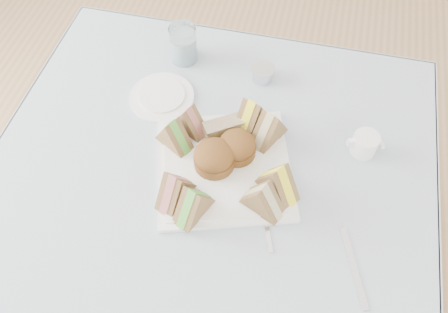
% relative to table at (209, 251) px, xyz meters
% --- Properties ---
extents(floor, '(4.00, 4.00, 0.00)m').
position_rel_table_xyz_m(floor, '(0.00, 0.00, -0.37)').
color(floor, '#9E7751').
rests_on(floor, ground).
extents(table, '(0.90, 0.90, 0.74)m').
position_rel_table_xyz_m(table, '(0.00, 0.00, 0.00)').
color(table, brown).
rests_on(table, floor).
extents(tablecloth, '(1.02, 1.02, 0.01)m').
position_rel_table_xyz_m(tablecloth, '(0.00, 0.00, 0.37)').
color(tablecloth, '#ABC5DC').
rests_on(tablecloth, table).
extents(serving_plate, '(0.38, 0.38, 0.01)m').
position_rel_table_xyz_m(serving_plate, '(0.03, 0.05, 0.38)').
color(serving_plate, white).
rests_on(serving_plate, tablecloth).
extents(sandwich_fl_a, '(0.08, 0.11, 0.09)m').
position_rel_table_xyz_m(sandwich_fl_a, '(-0.05, -0.05, 0.43)').
color(sandwich_fl_a, '#9D7644').
rests_on(sandwich_fl_a, serving_plate).
extents(sandwich_fl_b, '(0.08, 0.11, 0.09)m').
position_rel_table_xyz_m(sandwich_fl_b, '(-0.00, -0.08, 0.43)').
color(sandwich_fl_b, '#9D7644').
rests_on(sandwich_fl_b, serving_plate).
extents(sandwich_fr_a, '(0.11, 0.10, 0.09)m').
position_rel_table_xyz_m(sandwich_fr_a, '(0.16, 0.01, 0.43)').
color(sandwich_fr_a, '#9D7644').
rests_on(sandwich_fr_a, serving_plate).
extents(sandwich_fr_b, '(0.11, 0.08, 0.08)m').
position_rel_table_xyz_m(sandwich_fr_b, '(0.14, -0.03, 0.43)').
color(sandwich_fr_b, '#9D7644').
rests_on(sandwich_fr_b, serving_plate).
extents(sandwich_bl_a, '(0.10, 0.08, 0.08)m').
position_rel_table_xyz_m(sandwich_bl_a, '(-0.09, 0.08, 0.43)').
color(sandwich_bl_a, '#9D7644').
rests_on(sandwich_bl_a, serving_plate).
extents(sandwich_bl_b, '(0.10, 0.08, 0.08)m').
position_rel_table_xyz_m(sandwich_bl_b, '(-0.07, 0.13, 0.43)').
color(sandwich_bl_b, '#9D7644').
rests_on(sandwich_bl_b, serving_plate).
extents(sandwich_br_a, '(0.09, 0.11, 0.09)m').
position_rel_table_xyz_m(sandwich_br_a, '(0.12, 0.15, 0.43)').
color(sandwich_br_a, '#9D7644').
rests_on(sandwich_br_a, serving_plate).
extents(sandwich_br_b, '(0.08, 0.11, 0.09)m').
position_rel_table_xyz_m(sandwich_br_b, '(0.07, 0.17, 0.43)').
color(sandwich_br_b, '#9D7644').
rests_on(sandwich_br_b, serving_plate).
extents(scone_left, '(0.12, 0.12, 0.06)m').
position_rel_table_xyz_m(scone_left, '(0.01, 0.05, 0.42)').
color(scone_left, brown).
rests_on(scone_left, serving_plate).
extents(scone_right, '(0.12, 0.12, 0.06)m').
position_rel_table_xyz_m(scone_right, '(0.05, 0.09, 0.42)').
color(scone_right, brown).
rests_on(scone_right, serving_plate).
extents(pastry_slice, '(0.10, 0.08, 0.04)m').
position_rel_table_xyz_m(pastry_slice, '(0.01, 0.14, 0.41)').
color(pastry_slice, tan).
rests_on(pastry_slice, serving_plate).
extents(side_plate, '(0.17, 0.17, 0.01)m').
position_rel_table_xyz_m(side_plate, '(-0.17, 0.22, 0.38)').
color(side_plate, white).
rests_on(side_plate, tablecloth).
extents(water_glass, '(0.09, 0.09, 0.10)m').
position_rel_table_xyz_m(water_glass, '(-0.15, 0.37, 0.43)').
color(water_glass, white).
rests_on(water_glass, tablecloth).
extents(tea_strainer, '(0.07, 0.07, 0.03)m').
position_rel_table_xyz_m(tea_strainer, '(0.07, 0.34, 0.39)').
color(tea_strainer, silver).
rests_on(tea_strainer, tablecloth).
extents(knife, '(0.07, 0.17, 0.00)m').
position_rel_table_xyz_m(knife, '(0.34, -0.12, 0.38)').
color(knife, silver).
rests_on(knife, tablecloth).
extents(fork, '(0.06, 0.15, 0.00)m').
position_rel_table_xyz_m(fork, '(0.15, -0.06, 0.38)').
color(fork, silver).
rests_on(fork, tablecloth).
extents(creamer_jug, '(0.08, 0.08, 0.05)m').
position_rel_table_xyz_m(creamer_jug, '(0.34, 0.17, 0.40)').
color(creamer_jug, white).
rests_on(creamer_jug, tablecloth).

